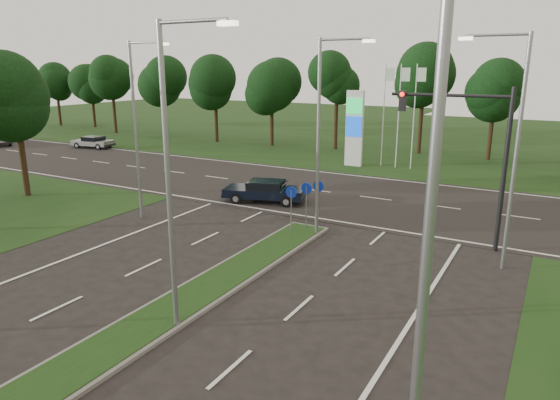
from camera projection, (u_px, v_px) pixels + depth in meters
The scene contains 15 objects.
verge_far at pixel (457, 137), 56.97m from camera, with size 160.00×50.00×0.02m, color black.
cross_road at pixel (360, 196), 30.90m from camera, with size 160.00×12.00×0.02m, color black.
median_kerb at pixel (108, 350), 14.07m from camera, with size 2.00×26.00×0.12m, color slate.
streetlight_median_near at pixel (173, 167), 13.97m from camera, with size 2.53×0.22×9.00m.
streetlight_median_far at pixel (322, 129), 22.38m from camera, with size 2.53×0.22×9.00m.
streetlight_left_far at pixel (138, 122), 25.12m from camera, with size 2.53×0.22×9.00m.
streetlight_right_far at pixel (512, 141), 18.68m from camera, with size 2.53×0.22×9.00m.
streetlight_right_near at pixel (411, 269), 6.90m from camera, with size 2.53×0.22×9.00m.
traffic_signal at pixel (474, 143), 21.23m from camera, with size 5.10×0.42×7.00m.
median_signs at pixel (306, 197), 24.07m from camera, with size 1.16×1.76×2.38m.
gas_pylon at pixel (357, 126), 39.48m from camera, with size 5.80×1.26×8.00m.
tree_left_far at pixel (16, 96), 29.35m from camera, with size 5.20×5.20×8.86m.
treeline_far at pixel (431, 78), 42.48m from camera, with size 6.00×6.00×9.90m.
navy_sedan at pixel (265, 191), 29.48m from camera, with size 5.05×3.15×1.29m.
far_car_a at pixel (93, 142), 49.05m from camera, with size 4.24×2.32×1.16m.
Camera 1 is at (10.38, -4.48, 7.79)m, focal length 32.00 mm.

